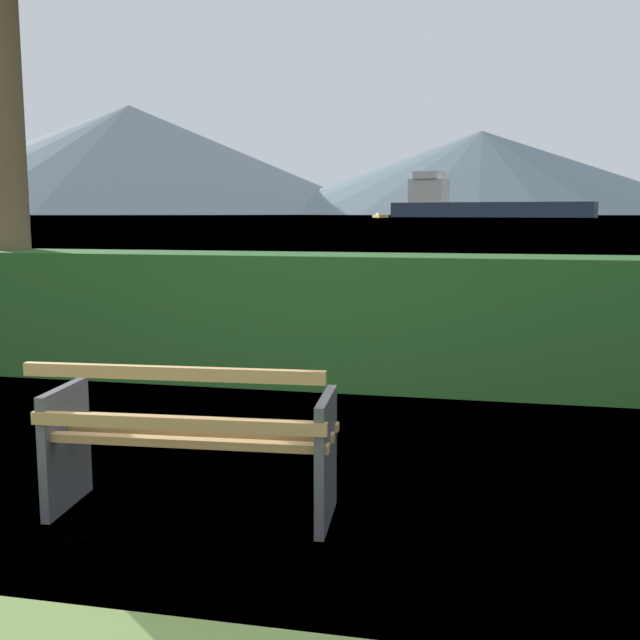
% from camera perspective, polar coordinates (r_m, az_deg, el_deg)
% --- Properties ---
extents(ground_plane, '(1400.00, 1400.00, 0.00)m').
position_cam_1_polar(ground_plane, '(4.27, -9.43, -14.11)').
color(ground_plane, olive).
extents(water_surface, '(620.00, 620.00, 0.00)m').
position_cam_1_polar(water_surface, '(312.66, 11.83, 7.71)').
color(water_surface, '#7A99A8').
rests_on(water_surface, ground_plane).
extents(park_bench, '(1.56, 0.67, 0.87)m').
position_cam_1_polar(park_bench, '(4.08, -9.82, -8.93)').
color(park_bench, tan).
rests_on(park_bench, ground_plane).
extents(hedge_row, '(12.07, 0.79, 1.22)m').
position_cam_1_polar(hedge_row, '(7.10, -0.12, 0.07)').
color(hedge_row, '#285B23').
rests_on(hedge_row, ground_plane).
extents(cargo_ship_large, '(60.65, 24.36, 13.91)m').
position_cam_1_polar(cargo_ship_large, '(235.10, 11.62, 8.57)').
color(cargo_ship_large, '#2D384C').
rests_on(cargo_ship_large, water_surface).
extents(sailboat_mid, '(5.29, 7.82, 1.41)m').
position_cam_1_polar(sailboat_mid, '(213.68, 4.58, 7.86)').
color(sailboat_mid, gold).
rests_on(sailboat_mid, water_surface).
extents(distant_hills, '(948.82, 439.03, 81.39)m').
position_cam_1_polar(distant_hills, '(557.16, 8.08, 11.26)').
color(distant_hills, gray).
rests_on(distant_hills, ground_plane).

